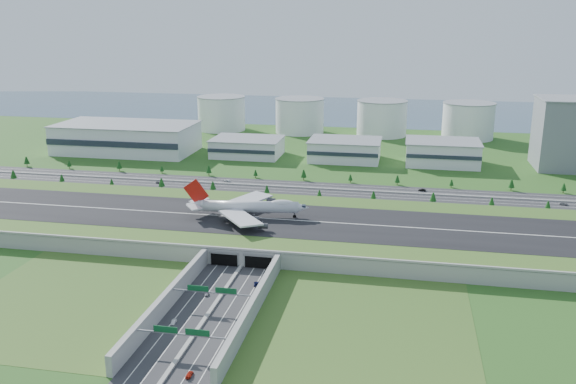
% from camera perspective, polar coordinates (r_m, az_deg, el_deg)
% --- Properties ---
extents(ground, '(1200.00, 1200.00, 0.00)m').
position_cam_1_polar(ground, '(342.48, -2.18, -3.79)').
color(ground, '#225119').
rests_on(ground, ground).
extents(airfield_deck, '(520.00, 100.00, 9.20)m').
position_cam_1_polar(airfield_deck, '(341.03, -2.19, -3.14)').
color(airfield_deck, gray).
rests_on(airfield_deck, ground).
extents(underpass_road, '(38.80, 120.40, 8.00)m').
position_cam_1_polar(underpass_road, '(253.04, -7.40, -10.51)').
color(underpass_road, '#28282B').
rests_on(underpass_road, ground).
extents(sign_gantry_near, '(38.70, 0.70, 9.80)m').
position_cam_1_polar(sign_gantry_near, '(255.24, -7.12, -9.37)').
color(sign_gantry_near, gray).
rests_on(sign_gantry_near, ground).
extents(sign_gantry_far, '(38.70, 0.70, 9.80)m').
position_cam_1_polar(sign_gantry_far, '(225.99, -9.92, -13.04)').
color(sign_gantry_far, gray).
rests_on(sign_gantry_far, ground).
extents(north_expressway, '(560.00, 36.00, 0.12)m').
position_cam_1_polar(north_expressway, '(431.16, 0.70, 0.40)').
color(north_expressway, '#28282B').
rests_on(north_expressway, ground).
extents(tree_row, '(506.61, 48.60, 8.37)m').
position_cam_1_polar(tree_row, '(431.25, 0.18, 1.03)').
color(tree_row, '#3D2819').
rests_on(tree_row, ground).
extents(hangar_west, '(120.00, 60.00, 25.00)m').
position_cam_1_polar(hangar_west, '(564.88, -14.86, 4.90)').
color(hangar_west, silver).
rests_on(hangar_west, ground).
extents(hangar_mid_a, '(58.00, 42.00, 15.00)m').
position_cam_1_polar(hangar_mid_a, '(532.40, -3.82, 4.20)').
color(hangar_mid_a, silver).
rests_on(hangar_mid_a, ground).
extents(hangar_mid_b, '(58.00, 42.00, 17.00)m').
position_cam_1_polar(hangar_mid_b, '(517.28, 5.34, 3.93)').
color(hangar_mid_b, silver).
rests_on(hangar_mid_b, ground).
extents(hangar_mid_c, '(58.00, 42.00, 19.00)m').
position_cam_1_polar(hangar_mid_c, '(515.60, 14.24, 3.58)').
color(hangar_mid_c, silver).
rests_on(hangar_mid_c, ground).
extents(office_tower, '(46.00, 46.00, 55.00)m').
position_cam_1_polar(office_tower, '(531.24, 24.65, 4.95)').
color(office_tower, slate).
rests_on(office_tower, ground).
extents(fuel_tank_a, '(50.00, 50.00, 35.00)m').
position_cam_1_polar(fuel_tank_a, '(660.61, -6.24, 7.32)').
color(fuel_tank_a, white).
rests_on(fuel_tank_a, ground).
extents(fuel_tank_b, '(50.00, 50.00, 35.00)m').
position_cam_1_polar(fuel_tank_b, '(640.75, 1.10, 7.14)').
color(fuel_tank_b, white).
rests_on(fuel_tank_b, ground).
extents(fuel_tank_c, '(50.00, 50.00, 35.00)m').
position_cam_1_polar(fuel_tank_c, '(631.79, 8.77, 6.83)').
color(fuel_tank_c, white).
rests_on(fuel_tank_c, ground).
extents(fuel_tank_d, '(50.00, 50.00, 35.00)m').
position_cam_1_polar(fuel_tank_d, '(634.20, 16.50, 6.40)').
color(fuel_tank_d, white).
rests_on(fuel_tank_d, ground).
extents(bay_water, '(1200.00, 260.00, 0.06)m').
position_cam_1_polar(bay_water, '(805.47, 5.69, 7.62)').
color(bay_water, '#324C60').
rests_on(bay_water, ground).
extents(boeing_747, '(70.42, 66.18, 21.82)m').
position_cam_1_polar(boeing_747, '(341.70, -3.84, -1.35)').
color(boeing_747, silver).
rests_on(boeing_747, airfield_deck).
extents(car_0, '(2.34, 4.09, 1.31)m').
position_cam_1_polar(car_0, '(269.61, -7.64, -9.41)').
color(car_0, '#ACABB0').
rests_on(car_0, ground).
extents(car_1, '(1.86, 4.33, 1.39)m').
position_cam_1_polar(car_1, '(248.60, -10.64, -11.85)').
color(car_1, silver).
rests_on(car_1, ground).
extents(car_2, '(3.51, 5.54, 1.43)m').
position_cam_1_polar(car_2, '(276.80, -2.96, -8.57)').
color(car_2, '#0B1138').
rests_on(car_2, ground).
extents(car_3, '(1.94, 4.60, 1.32)m').
position_cam_1_polar(car_3, '(215.38, -9.23, -16.49)').
color(car_3, '#B62210').
rests_on(car_3, ground).
extents(car_4, '(4.93, 3.27, 1.56)m').
position_cam_1_polar(car_4, '(451.39, -12.02, 0.87)').
color(car_4, '#5D5D62').
rests_on(car_4, ground).
extents(car_5, '(5.18, 2.01, 1.68)m').
position_cam_1_polar(car_5, '(432.35, 12.44, 0.19)').
color(car_5, black).
rests_on(car_5, ground).
extents(car_6, '(5.68, 3.61, 1.46)m').
position_cam_1_polar(car_6, '(429.31, 24.39, -1.02)').
color(car_6, '#A4A4A8').
rests_on(car_6, ground).
extents(car_7, '(6.19, 4.36, 1.66)m').
position_cam_1_polar(car_7, '(449.11, -5.75, 1.08)').
color(car_7, white).
rests_on(car_7, ground).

